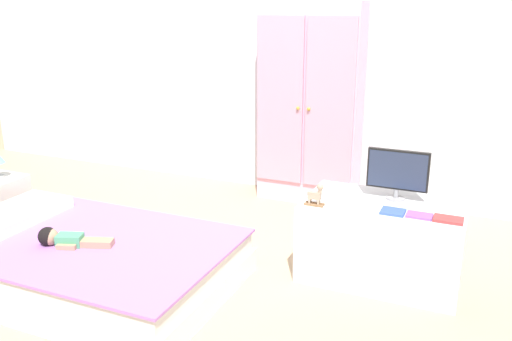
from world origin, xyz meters
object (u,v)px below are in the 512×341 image
object	(u,v)px
tv_stand	(382,241)
book_blue	(393,212)
bed	(89,262)
wardrobe	(310,105)
doll	(61,238)
book_red	(448,219)
nightstand	(0,204)
book_purple	(419,216)
tv_monitor	(398,171)
rocking_horse_toy	(316,195)

from	to	relation	value
tv_stand	book_blue	distance (m)	0.26
bed	wardrobe	distance (m)	1.93
doll	tv_stand	xyz separation A→B (m)	(1.50, 0.80, -0.07)
tv_stand	book_red	distance (m)	0.42
nightstand	book_purple	world-z (taller)	book_purple
doll	book_purple	bearing A→B (deg)	22.00
nightstand	wardrobe	size ratio (longest dim) A/B	0.25
tv_stand	book_blue	size ratio (longest dim) A/B	7.03
tv_monitor	book_blue	bearing A→B (deg)	-83.66
bed	nightstand	size ratio (longest dim) A/B	4.16
tv_monitor	doll	bearing A→B (deg)	-150.05
bed	book_red	xyz separation A→B (m)	(1.75, 0.58, 0.31)
book_purple	nightstand	bearing A→B (deg)	-174.63
doll	book_red	xyz separation A→B (m)	(1.83, 0.68, 0.15)
book_purple	book_red	bearing A→B (deg)	0.00
bed	wardrobe	bearing A→B (deg)	69.03
bed	book_purple	xyz separation A→B (m)	(1.62, 0.58, 0.31)
nightstand	book_red	bearing A→B (deg)	5.10
wardrobe	book_red	world-z (taller)	wardrobe
tv_monitor	book_blue	size ratio (longest dim) A/B	2.73
book_purple	book_red	xyz separation A→B (m)	(0.14, 0.00, 0.00)
doll	book_blue	distance (m)	1.71
bed	tv_monitor	distance (m)	1.72
doll	wardrobe	world-z (taller)	wardrobe
tv_monitor	book_red	size ratio (longest dim) A/B	2.31
bed	nightstand	world-z (taller)	nightstand
bed	book_blue	world-z (taller)	book_blue
nightstand	tv_monitor	bearing A→B (deg)	10.30
doll	tv_stand	world-z (taller)	tv_stand
bed	book_blue	distance (m)	1.62
doll	rocking_horse_toy	bearing A→B (deg)	28.12
wardrobe	book_purple	size ratio (longest dim) A/B	11.68
book_purple	bed	bearing A→B (deg)	-160.22
doll	nightstand	bearing A→B (deg)	154.88
rocking_horse_toy	book_blue	size ratio (longest dim) A/B	1.04
bed	tv_stand	xyz separation A→B (m)	(1.42, 0.70, 0.09)
wardrobe	tv_monitor	distance (m)	1.24
doll	book_blue	size ratio (longest dim) A/B	3.21
rocking_horse_toy	book_blue	world-z (taller)	rocking_horse_toy
book_blue	book_purple	bearing A→B (deg)	0.00
nightstand	tv_stand	xyz separation A→B (m)	(2.43, 0.36, 0.03)
doll	wardrobe	distance (m)	2.01
nightstand	book_blue	size ratio (longest dim) A/B	3.07
bed	tv_monitor	bearing A→B (deg)	28.19
wardrobe	doll	bearing A→B (deg)	-111.95
doll	tv_stand	bearing A→B (deg)	28.07
tv_stand	book_blue	world-z (taller)	book_blue
bed	doll	distance (m)	0.21
doll	tv_monitor	bearing A→B (deg)	29.95
rocking_horse_toy	book_red	xyz separation A→B (m)	(0.66, 0.06, -0.05)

